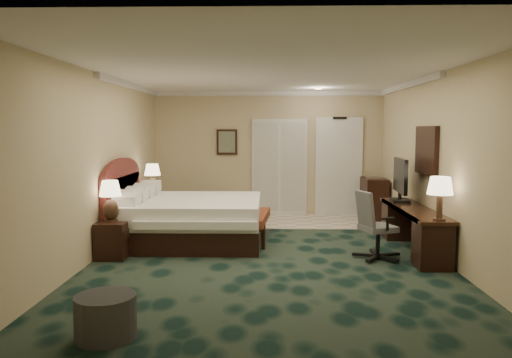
{
  "coord_description": "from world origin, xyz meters",
  "views": [
    {
      "loc": [
        -0.01,
        -7.2,
        1.87
      ],
      "look_at": [
        -0.19,
        0.6,
        1.1
      ],
      "focal_mm": 35.0,
      "sensor_mm": 36.0,
      "label": 1
    }
  ],
  "objects_px": {
    "bed": "(192,220)",
    "desk_chair": "(378,225)",
    "lamp_near": "(111,201)",
    "lamp_far": "(153,179)",
    "bed_bench": "(252,227)",
    "nightstand_near": "(113,240)",
    "desk": "(413,230)",
    "nightstand_far": "(152,211)",
    "minibar": "(374,199)",
    "tv": "(400,180)",
    "ottoman": "(106,317)"
  },
  "relations": [
    {
      "from": "nightstand_far",
      "to": "lamp_far",
      "type": "distance_m",
      "value": 0.61
    },
    {
      "from": "nightstand_far",
      "to": "minibar",
      "type": "xyz_separation_m",
      "value": [
        4.45,
        0.99,
        0.11
      ]
    },
    {
      "from": "nightstand_far",
      "to": "desk_chair",
      "type": "distance_m",
      "value": 4.45
    },
    {
      "from": "nightstand_near",
      "to": "bed",
      "type": "bearing_deg",
      "value": 47.72
    },
    {
      "from": "nightstand_near",
      "to": "ottoman",
      "type": "bearing_deg",
      "value": -73.94
    },
    {
      "from": "bed",
      "to": "desk",
      "type": "bearing_deg",
      "value": -9.99
    },
    {
      "from": "ottoman",
      "to": "tv",
      "type": "height_order",
      "value": "tv"
    },
    {
      "from": "tv",
      "to": "minibar",
      "type": "distance_m",
      "value": 2.24
    },
    {
      "from": "lamp_far",
      "to": "bed_bench",
      "type": "distance_m",
      "value": 2.36
    },
    {
      "from": "desk",
      "to": "tv",
      "type": "relative_size",
      "value": 2.5
    },
    {
      "from": "minibar",
      "to": "desk",
      "type": "bearing_deg",
      "value": -89.91
    },
    {
      "from": "bed_bench",
      "to": "lamp_near",
      "type": "bearing_deg",
      "value": -145.75
    },
    {
      "from": "bed_bench",
      "to": "tv",
      "type": "xyz_separation_m",
      "value": [
        2.45,
        -0.01,
        0.8
      ]
    },
    {
      "from": "desk",
      "to": "minibar",
      "type": "xyz_separation_m",
      "value": [
        -0.0,
        2.82,
        0.09
      ]
    },
    {
      "from": "ottoman",
      "to": "desk_chair",
      "type": "relative_size",
      "value": 0.55
    },
    {
      "from": "ottoman",
      "to": "desk_chair",
      "type": "height_order",
      "value": "desk_chair"
    },
    {
      "from": "bed_bench",
      "to": "tv",
      "type": "height_order",
      "value": "tv"
    },
    {
      "from": "nightstand_near",
      "to": "minibar",
      "type": "height_order",
      "value": "minibar"
    },
    {
      "from": "bed",
      "to": "lamp_near",
      "type": "xyz_separation_m",
      "value": [
        -1.03,
        -1.06,
        0.47
      ]
    },
    {
      "from": "ottoman",
      "to": "tv",
      "type": "xyz_separation_m",
      "value": [
        3.65,
        3.95,
        0.84
      ]
    },
    {
      "from": "lamp_far",
      "to": "nightstand_far",
      "type": "bearing_deg",
      "value": 173.82
    },
    {
      "from": "lamp_far",
      "to": "desk_chair",
      "type": "relative_size",
      "value": 0.58
    },
    {
      "from": "nightstand_near",
      "to": "nightstand_far",
      "type": "bearing_deg",
      "value": 88.96
    },
    {
      "from": "nightstand_near",
      "to": "desk",
      "type": "bearing_deg",
      "value": 6.16
    },
    {
      "from": "tv",
      "to": "desk_chair",
      "type": "relative_size",
      "value": 0.94
    },
    {
      "from": "desk_chair",
      "to": "ottoman",
      "type": "bearing_deg",
      "value": -157.02
    },
    {
      "from": "nightstand_near",
      "to": "tv",
      "type": "xyz_separation_m",
      "value": [
        4.45,
        1.15,
        0.77
      ]
    },
    {
      "from": "bed_bench",
      "to": "desk",
      "type": "xyz_separation_m",
      "value": [
        2.49,
        -0.68,
        0.1
      ]
    },
    {
      "from": "bed",
      "to": "desk_chair",
      "type": "xyz_separation_m",
      "value": [
        2.86,
        -1.07,
        0.14
      ]
    },
    {
      "from": "bed_bench",
      "to": "ottoman",
      "type": "height_order",
      "value": "bed_bench"
    },
    {
      "from": "bed",
      "to": "desk_chair",
      "type": "distance_m",
      "value": 3.05
    },
    {
      "from": "ottoman",
      "to": "desk",
      "type": "height_order",
      "value": "desk"
    },
    {
      "from": "lamp_far",
      "to": "minibar",
      "type": "height_order",
      "value": "lamp_far"
    },
    {
      "from": "bed",
      "to": "lamp_near",
      "type": "height_order",
      "value": "lamp_near"
    },
    {
      "from": "bed",
      "to": "lamp_near",
      "type": "relative_size",
      "value": 3.78
    },
    {
      "from": "nightstand_far",
      "to": "desk",
      "type": "relative_size",
      "value": 0.27
    },
    {
      "from": "tv",
      "to": "nightstand_near",
      "type": "bearing_deg",
      "value": -161.37
    },
    {
      "from": "bed_bench",
      "to": "minibar",
      "type": "bearing_deg",
      "value": 46.02
    },
    {
      "from": "desk",
      "to": "ottoman",
      "type": "bearing_deg",
      "value": -138.32
    },
    {
      "from": "nightstand_near",
      "to": "bed_bench",
      "type": "xyz_separation_m",
      "value": [
        2.0,
        1.16,
        -0.03
      ]
    },
    {
      "from": "lamp_near",
      "to": "desk_chair",
      "type": "xyz_separation_m",
      "value": [
        3.89,
        -0.01,
        -0.33
      ]
    },
    {
      "from": "bed_bench",
      "to": "minibar",
      "type": "xyz_separation_m",
      "value": [
        2.49,
        2.14,
        0.19
      ]
    },
    {
      "from": "bed",
      "to": "desk",
      "type": "height_order",
      "value": "bed"
    },
    {
      "from": "bed_bench",
      "to": "minibar",
      "type": "distance_m",
      "value": 3.29
    },
    {
      "from": "lamp_near",
      "to": "desk_chair",
      "type": "distance_m",
      "value": 3.9
    },
    {
      "from": "ottoman",
      "to": "desk_chair",
      "type": "bearing_deg",
      "value": 42.81
    },
    {
      "from": "lamp_near",
      "to": "nightstand_far",
      "type": "bearing_deg",
      "value": 88.21
    },
    {
      "from": "tv",
      "to": "bed",
      "type": "bearing_deg",
      "value": -175.02
    },
    {
      "from": "nightstand_near",
      "to": "ottoman",
      "type": "relative_size",
      "value": 0.97
    },
    {
      "from": "nightstand_far",
      "to": "desk",
      "type": "height_order",
      "value": "desk"
    }
  ]
}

